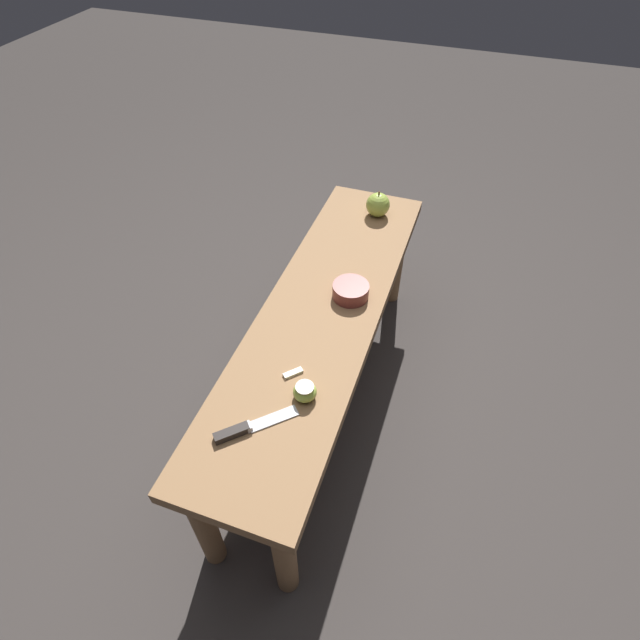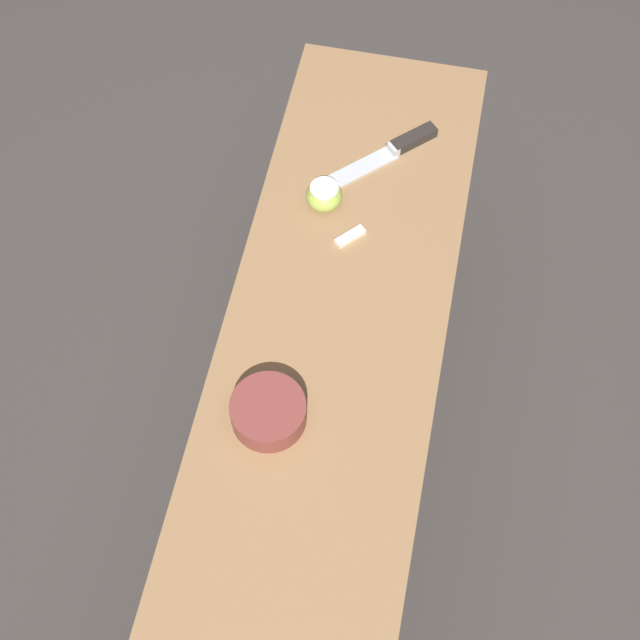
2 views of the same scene
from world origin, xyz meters
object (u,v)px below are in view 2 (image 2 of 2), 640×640
apple_cut (324,195)px  bowl (268,412)px  wooden_bench (323,399)px  knife (399,147)px

apple_cut → bowl: (0.40, -0.00, -0.00)m
wooden_bench → apple_cut: 0.34m
knife → apple_cut: (0.14, -0.11, 0.02)m
apple_cut → bowl: size_ratio=0.54×
wooden_bench → bowl: (0.08, -0.06, 0.10)m
wooden_bench → bowl: bowl is taller
bowl → apple_cut: bearing=179.8°
apple_cut → wooden_bench: bearing=11.3°
bowl → wooden_bench: bearing=141.1°
bowl → knife: bearing=168.8°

